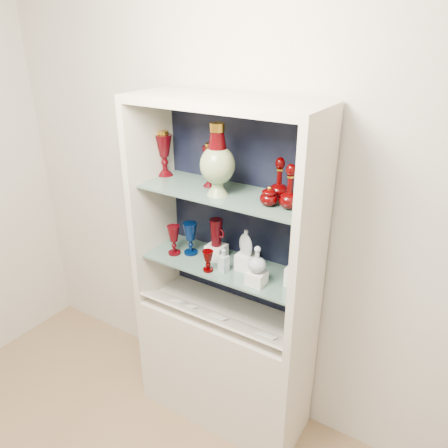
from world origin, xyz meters
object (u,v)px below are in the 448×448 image
Objects in this scene: pedestal_lamp_left at (164,154)px; ruby_goblet_tall at (174,240)px; clear_square_bottle at (224,260)px; flat_flask at (246,242)px; ruby_decanter_a at (290,184)px; pedestal_lamp_right at (211,165)px; lidded_bowl at (269,196)px; ruby_goblet_small at (208,261)px; enamel_urn at (217,160)px; clear_round_decanter at (257,260)px; ruby_pitcher at (216,232)px; ruby_decanter_b at (279,177)px; cameo_medallion at (296,257)px; cobalt_goblet at (190,238)px.

pedestal_lamp_left reaches higher than ruby_goblet_tall.
clear_square_bottle is 0.15m from flat_flask.
flat_flask is at bearing 170.01° from ruby_decanter_a.
ruby_decanter_a reaches higher than flat_flask.
pedestal_lamp_right is 0.40m from lidded_bowl.
ruby_goblet_small is at bearing -150.07° from clear_square_bottle.
enamel_urn is at bearing -41.38° from pedestal_lamp_right.
clear_square_bottle is at bearing 29.93° from ruby_goblet_small.
flat_flask is 1.06× the size of clear_round_decanter.
ruby_pitcher is (-0.07, 0.09, -0.44)m from enamel_urn.
ruby_goblet_small is (-0.31, -0.16, -0.47)m from ruby_decanter_b.
ruby_pitcher is at bearing 20.99° from ruby_goblet_tall.
ruby_decanter_b is 1.28× the size of ruby_goblet_tall.
pedestal_lamp_right is 1.03× the size of ruby_decanter_b.
ruby_goblet_small is at bearing -175.26° from clear_round_decanter.
clear_square_bottle is 0.22m from clear_round_decanter.
cameo_medallion is (0.84, -0.05, -0.39)m from pedestal_lamp_left.
cobalt_goblet is at bearing -158.87° from cameo_medallion.
enamel_urn is 0.55m from cobalt_goblet.
pedestal_lamp_left is at bearing 177.43° from pedestal_lamp_right.
pedestal_lamp_right is 0.95× the size of ruby_decanter_a.
ruby_goblet_tall is at bearing -143.93° from ruby_pitcher.
ruby_decanter_a is (0.48, -0.07, 0.01)m from pedestal_lamp_right.
ruby_pitcher is (-0.04, 0.14, 0.10)m from ruby_goblet_small.
ruby_pitcher is at bearing -2.97° from pedestal_lamp_left.
ruby_decanter_b is (0.29, 0.10, -0.07)m from enamel_urn.
clear_square_bottle is 0.39m from cameo_medallion.
ruby_pitcher is 0.34m from clear_round_decanter.
clear_round_decanter is 1.17× the size of cameo_medallion.
ruby_goblet_small is at bearing -114.17° from enamel_urn.
ruby_decanter_a is 0.59m from ruby_pitcher.
ruby_decanter_b is at bearing 17.96° from ruby_pitcher.
lidded_bowl is (0.38, -0.08, -0.06)m from pedestal_lamp_right.
flat_flask is (0.16, 0.12, 0.10)m from ruby_goblet_small.
pedestal_lamp_right is 0.15m from enamel_urn.
ruby_goblet_small is (-0.31, -0.06, -0.41)m from lidded_bowl.
ruby_decanter_a is 0.63m from ruby_goblet_small.
enamel_urn reaches higher than ruby_pitcher.
pedestal_lamp_right is at bearing 138.62° from enamel_urn.
cobalt_goblet is 0.48m from clear_round_decanter.
ruby_goblet_tall is (-0.68, -0.02, -0.45)m from ruby_decanter_a.
enamel_urn is 0.31m from lidded_bowl.
pedestal_lamp_right reaches higher than ruby_goblet_small.
ruby_pitcher is at bearing -162.75° from cameo_medallion.
ruby_decanter_a is at bearing -41.56° from ruby_decanter_b.
ruby_decanter_b is at bearing 26.52° from clear_square_bottle.
pedestal_lamp_right is 1.47× the size of ruby_pitcher.
ruby_decanter_b is at bearing 88.14° from lidded_bowl.
pedestal_lamp_right reaches higher than clear_round_decanter.
cameo_medallion reaches higher than clear_round_decanter.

